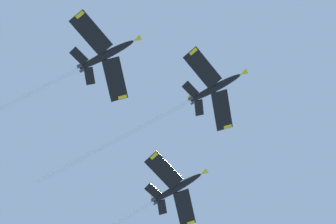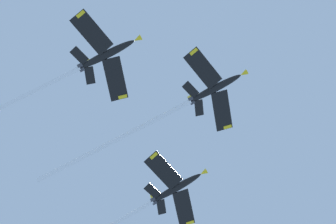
# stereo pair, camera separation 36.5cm
# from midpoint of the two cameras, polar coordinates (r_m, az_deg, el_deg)

# --- Properties ---
(jet_lead) EXTENTS (36.20, 36.27, 13.06)m
(jet_lead) POSITION_cam_midpoint_polar(r_m,az_deg,el_deg) (127.49, 0.46, 0.13)
(jet_lead) COLOR black
(jet_left_wing) EXTENTS (29.98, 30.60, 12.21)m
(jet_left_wing) POSITION_cam_midpoint_polar(r_m,az_deg,el_deg) (133.38, -1.32, -8.39)
(jet_left_wing) COLOR black
(jet_right_wing) EXTENTS (29.99, 29.84, 10.89)m
(jet_right_wing) POSITION_cam_midpoint_polar(r_m,az_deg,el_deg) (121.17, -8.20, 4.07)
(jet_right_wing) COLOR black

